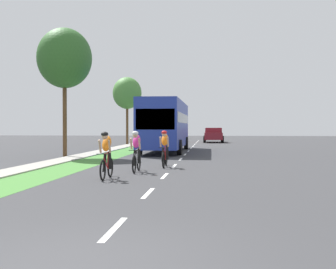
{
  "coord_description": "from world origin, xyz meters",
  "views": [
    {
      "loc": [
        1.64,
        -5.2,
        1.73
      ],
      "look_at": [
        -0.7,
        18.23,
        1.32
      ],
      "focal_mm": 46.4,
      "sensor_mm": 36.0,
      "label": 1
    }
  ],
  "objects_px": {
    "street_tree_near": "(65,59)",
    "cyclist_trailing": "(136,151)",
    "cyclist_lead": "(106,155)",
    "cyclist_distant": "(165,148)",
    "bus_blue": "(166,123)",
    "pickup_maroon": "(213,135)",
    "street_tree_far": "(127,93)"
  },
  "relations": [
    {
      "from": "street_tree_near",
      "to": "cyclist_trailing",
      "type": "bearing_deg",
      "value": -55.07
    },
    {
      "from": "cyclist_lead",
      "to": "cyclist_distant",
      "type": "bearing_deg",
      "value": 71.72
    },
    {
      "from": "cyclist_lead",
      "to": "bus_blue",
      "type": "xyz_separation_m",
      "value": [
        0.28,
        16.19,
        1.17
      ]
    },
    {
      "from": "cyclist_lead",
      "to": "cyclist_distant",
      "type": "xyz_separation_m",
      "value": [
        1.47,
        4.46,
        0.0
      ]
    },
    {
      "from": "cyclist_trailing",
      "to": "pickup_maroon",
      "type": "distance_m",
      "value": 32.54
    },
    {
      "from": "cyclist_lead",
      "to": "bus_blue",
      "type": "bearing_deg",
      "value": 89.02
    },
    {
      "from": "street_tree_near",
      "to": "bus_blue",
      "type": "bearing_deg",
      "value": 47.67
    },
    {
      "from": "pickup_maroon",
      "to": "street_tree_far",
      "type": "xyz_separation_m",
      "value": [
        -8.47,
        -6.89,
        4.2
      ]
    },
    {
      "from": "cyclist_trailing",
      "to": "cyclist_distant",
      "type": "bearing_deg",
      "value": 67.89
    },
    {
      "from": "cyclist_trailing",
      "to": "street_tree_far",
      "type": "bearing_deg",
      "value": 101.87
    },
    {
      "from": "cyclist_trailing",
      "to": "street_tree_near",
      "type": "xyz_separation_m",
      "value": [
        -5.63,
        8.05,
        4.9
      ]
    },
    {
      "from": "cyclist_distant",
      "to": "street_tree_far",
      "type": "relative_size",
      "value": 0.26
    },
    {
      "from": "bus_blue",
      "to": "pickup_maroon",
      "type": "relative_size",
      "value": 2.27
    },
    {
      "from": "street_tree_near",
      "to": "street_tree_far",
      "type": "distance_m",
      "value": 17.45
    },
    {
      "from": "cyclist_distant",
      "to": "street_tree_far",
      "type": "height_order",
      "value": "street_tree_far"
    },
    {
      "from": "cyclist_distant",
      "to": "pickup_maroon",
      "type": "bearing_deg",
      "value": 85.77
    },
    {
      "from": "cyclist_lead",
      "to": "bus_blue",
      "type": "relative_size",
      "value": 0.15
    },
    {
      "from": "cyclist_trailing",
      "to": "bus_blue",
      "type": "relative_size",
      "value": 0.15
    },
    {
      "from": "pickup_maroon",
      "to": "street_tree_far",
      "type": "height_order",
      "value": "street_tree_far"
    },
    {
      "from": "cyclist_distant",
      "to": "bus_blue",
      "type": "height_order",
      "value": "bus_blue"
    },
    {
      "from": "cyclist_lead",
      "to": "cyclist_trailing",
      "type": "bearing_deg",
      "value": 75.4
    },
    {
      "from": "bus_blue",
      "to": "street_tree_far",
      "type": "xyz_separation_m",
      "value": [
        -5.03,
        11.62,
        3.05
      ]
    },
    {
      "from": "cyclist_distant",
      "to": "street_tree_near",
      "type": "xyz_separation_m",
      "value": [
        -6.49,
        5.92,
        4.9
      ]
    },
    {
      "from": "cyclist_distant",
      "to": "pickup_maroon",
      "type": "xyz_separation_m",
      "value": [
        2.24,
        30.25,
        0.02
      ]
    },
    {
      "from": "cyclist_distant",
      "to": "cyclist_trailing",
      "type": "bearing_deg",
      "value": -112.11
    },
    {
      "from": "pickup_maroon",
      "to": "bus_blue",
      "type": "bearing_deg",
      "value": -100.51
    },
    {
      "from": "bus_blue",
      "to": "street_tree_near",
      "type": "relative_size",
      "value": 1.55
    },
    {
      "from": "cyclist_trailing",
      "to": "pickup_maroon",
      "type": "height_order",
      "value": "pickup_maroon"
    },
    {
      "from": "street_tree_near",
      "to": "street_tree_far",
      "type": "relative_size",
      "value": 1.13
    },
    {
      "from": "pickup_maroon",
      "to": "street_tree_near",
      "type": "relative_size",
      "value": 0.68
    },
    {
      "from": "cyclist_distant",
      "to": "pickup_maroon",
      "type": "relative_size",
      "value": 0.34
    },
    {
      "from": "cyclist_lead",
      "to": "street_tree_near",
      "type": "height_order",
      "value": "street_tree_near"
    }
  ]
}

